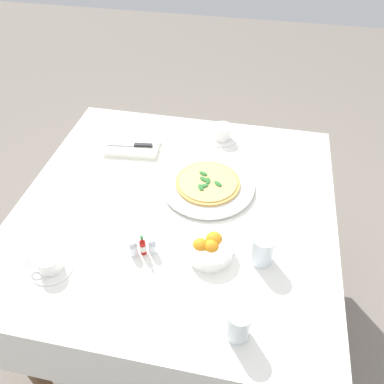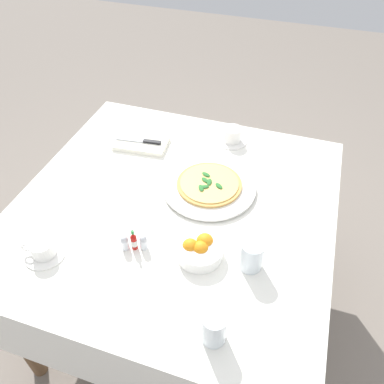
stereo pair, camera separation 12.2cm
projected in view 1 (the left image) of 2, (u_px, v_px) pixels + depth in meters
name	position (u px, v px, depth m)	size (l,w,h in m)	color
ground_plane	(180.00, 309.00, 1.89)	(8.00, 8.00, 0.00)	slate
dining_table	(177.00, 228.00, 1.48)	(1.13, 1.13, 0.73)	white
pizza_plate	(208.00, 185.00, 1.45)	(0.35, 0.35, 0.02)	white
pizza	(208.00, 182.00, 1.44)	(0.24, 0.24, 0.02)	tan
coffee_cup_near_left	(50.00, 263.00, 1.17)	(0.13, 0.13, 0.06)	white
coffee_cup_near_right	(222.00, 133.00, 1.66)	(0.13, 0.13, 0.07)	white
water_glass_far_right	(262.00, 250.00, 1.18)	(0.07, 0.07, 0.10)	white
water_glass_far_left	(238.00, 325.00, 1.01)	(0.07, 0.07, 0.10)	white
napkin_folded	(132.00, 147.00, 1.62)	(0.23, 0.15, 0.02)	white
dinner_knife	(131.00, 145.00, 1.61)	(0.20, 0.04, 0.01)	silver
citrus_bowl	(209.00, 248.00, 1.22)	(0.15, 0.15, 0.06)	white
hot_sauce_bottle	(143.00, 246.00, 1.21)	(0.02, 0.02, 0.08)	#B7140F
salt_shaker	(134.00, 249.00, 1.22)	(0.03, 0.03, 0.06)	white
pepper_shaker	(152.00, 247.00, 1.22)	(0.03, 0.03, 0.06)	white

